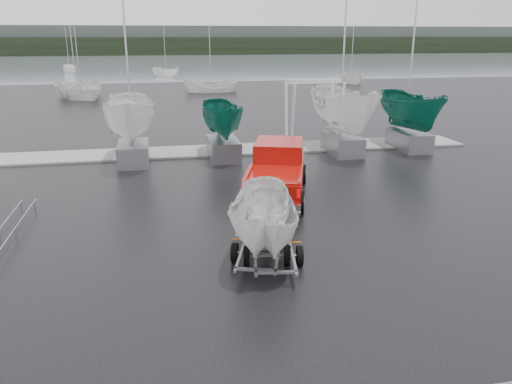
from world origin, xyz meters
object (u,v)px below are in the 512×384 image
pickup_truck (277,168)px  trailer_hitched (262,174)px  boat_hoist (314,104)px  trailer_parked (273,185)px

pickup_truck → trailer_hitched: 7.00m
trailer_hitched → boat_hoist: trailer_hitched is taller
pickup_truck → trailer_parked: (-1.76, -6.70, 1.34)m
trailer_parked → boat_hoist: size_ratio=1.10×
pickup_truck → boat_hoist: size_ratio=1.68×
pickup_truck → trailer_parked: bearing=-87.1°
trailer_parked → boat_hoist: 16.70m
trailer_hitched → boat_hoist: 16.61m
trailer_hitched → trailer_parked: 0.47m
trailer_hitched → trailer_parked: size_ratio=1.12×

